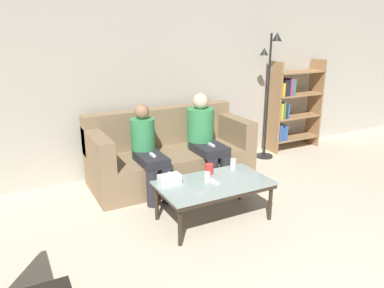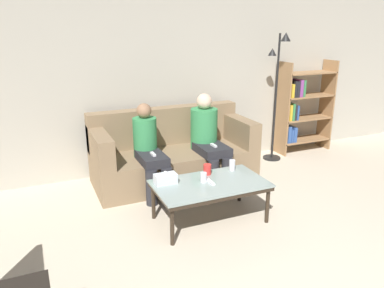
% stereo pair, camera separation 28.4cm
% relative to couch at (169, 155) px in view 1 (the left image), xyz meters
% --- Properties ---
extents(wall_back, '(12.00, 0.06, 2.60)m').
position_rel_couch_xyz_m(wall_back, '(0.00, 0.50, 0.97)').
color(wall_back, '#B7B2A3').
rests_on(wall_back, ground_plane).
extents(couch, '(2.02, 0.87, 0.90)m').
position_rel_couch_xyz_m(couch, '(0.00, 0.00, 0.00)').
color(couch, '#897051').
rests_on(couch, ground_plane).
extents(coffee_table, '(1.12, 0.64, 0.42)m').
position_rel_couch_xyz_m(coffee_table, '(-0.05, -1.18, 0.05)').
color(coffee_table, '#8C9E99').
rests_on(coffee_table, ground_plane).
extents(cup_near_left, '(0.08, 0.08, 0.11)m').
position_rel_couch_xyz_m(cup_near_left, '(0.02, -0.97, 0.14)').
color(cup_near_left, red).
rests_on(cup_near_left, coffee_table).
extents(cup_near_right, '(0.06, 0.06, 0.12)m').
position_rel_couch_xyz_m(cup_near_right, '(0.32, -0.98, 0.15)').
color(cup_near_right, silver).
rests_on(cup_near_right, coffee_table).
extents(cup_far_center, '(0.06, 0.06, 0.10)m').
position_rel_couch_xyz_m(cup_far_center, '(-0.10, -1.14, 0.14)').
color(cup_far_center, silver).
rests_on(cup_far_center, coffee_table).
extents(tissue_box, '(0.22, 0.12, 0.13)m').
position_rel_couch_xyz_m(tissue_box, '(-0.46, -1.02, 0.14)').
color(tissue_box, silver).
rests_on(tissue_box, coffee_table).
extents(game_remote, '(0.04, 0.15, 0.02)m').
position_rel_couch_xyz_m(game_remote, '(-0.05, -1.18, 0.10)').
color(game_remote, white).
rests_on(game_remote, coffee_table).
extents(bookshelf, '(0.88, 0.32, 1.41)m').
position_rel_couch_xyz_m(bookshelf, '(2.21, 0.27, 0.38)').
color(bookshelf, '#9E754C').
rests_on(bookshelf, ground_plane).
extents(standing_lamp, '(0.31, 0.26, 1.83)m').
position_rel_couch_xyz_m(standing_lamp, '(1.66, 0.13, 0.79)').
color(standing_lamp, black).
rests_on(standing_lamp, ground_plane).
extents(seated_person_left_end, '(0.31, 0.70, 1.05)m').
position_rel_couch_xyz_m(seated_person_left_end, '(-0.39, -0.26, 0.21)').
color(seated_person_left_end, '#28282D').
rests_on(seated_person_left_end, ground_plane).
extents(seated_person_mid_left, '(0.34, 0.70, 1.11)m').
position_rel_couch_xyz_m(seated_person_mid_left, '(0.39, -0.22, 0.26)').
color(seated_person_mid_left, '#28282D').
rests_on(seated_person_mid_left, ground_plane).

